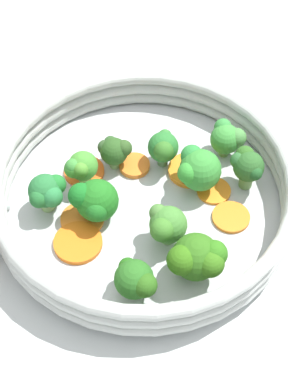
{
  "coord_description": "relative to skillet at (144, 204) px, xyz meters",
  "views": [
    {
      "loc": [
        0.26,
        -0.3,
        0.53
      ],
      "look_at": [
        0.0,
        0.0,
        0.03
      ],
      "focal_mm": 60.0,
      "sensor_mm": 36.0,
      "label": 1
    }
  ],
  "objects": [
    {
      "name": "ground_plane",
      "position": [
        0.0,
        0.0,
        -0.01
      ],
      "size": [
        4.0,
        4.0,
        0.0
      ],
      "primitive_type": "plane",
      "color": "#B8BEBC"
    },
    {
      "name": "skillet",
      "position": [
        0.0,
        0.0,
        0.0
      ],
      "size": [
        0.29,
        0.29,
        0.01
      ],
      "primitive_type": "cylinder",
      "color": "#B2B5B7",
      "rests_on": "ground_plane"
    },
    {
      "name": "skillet_rim_wall",
      "position": [
        0.0,
        0.0,
        0.03
      ],
      "size": [
        0.31,
        0.31,
        0.04
      ],
      "color": "#B2B7B1",
      "rests_on": "skillet"
    },
    {
      "name": "skillet_rivet_left",
      "position": [
        -0.1,
        -0.1,
        0.01
      ],
      "size": [
        0.01,
        0.01,
        0.01
      ],
      "primitive_type": "sphere",
      "color": "#B1B9B9",
      "rests_on": "skillet"
    },
    {
      "name": "skillet_rivet_right",
      "position": [
        -0.03,
        -0.14,
        0.01
      ],
      "size": [
        0.01,
        0.01,
        0.01
      ],
      "primitive_type": "sphere",
      "color": "#B1B2BB",
      "rests_on": "skillet"
    },
    {
      "name": "carrot_slice_0",
      "position": [
        -0.03,
        -0.06,
        0.01
      ],
      "size": [
        0.05,
        0.05,
        0.0
      ],
      "primitive_type": "cylinder",
      "rotation": [
        0.0,
        0.0,
        0.13
      ],
      "color": "orange",
      "rests_on": "skillet"
    },
    {
      "name": "carrot_slice_1",
      "position": [
        0.08,
        0.04,
        0.01
      ],
      "size": [
        0.05,
        0.05,
        0.0
      ],
      "primitive_type": "cylinder",
      "rotation": [
        0.0,
        0.0,
        5.08
      ],
      "color": "orange",
      "rests_on": "skillet"
    },
    {
      "name": "carrot_slice_2",
      "position": [
        -0.04,
        0.03,
        0.01
      ],
      "size": [
        0.04,
        0.04,
        0.01
      ],
      "primitive_type": "cylinder",
      "rotation": [
        0.0,
        0.0,
        1.13
      ],
      "color": "orange",
      "rests_on": "skillet"
    },
    {
      "name": "carrot_slice_3",
      "position": [
        0.01,
        0.06,
        0.01
      ],
      "size": [
        0.06,
        0.06,
        0.01
      ],
      "primitive_type": "cylinder",
      "rotation": [
        0.0,
        0.0,
        5.53
      ],
      "color": "orange",
      "rests_on": "skillet"
    },
    {
      "name": "carrot_slice_4",
      "position": [
        0.05,
        0.06,
        0.01
      ],
      "size": [
        0.05,
        0.05,
        0.0
      ],
      "primitive_type": "cylinder",
      "rotation": [
        0.0,
        0.0,
        1.2
      ],
      "color": "orange",
      "rests_on": "skillet"
    },
    {
      "name": "carrot_slice_5",
      "position": [
        -0.01,
        -0.08,
        0.01
      ],
      "size": [
        0.07,
        0.07,
        0.01
      ],
      "primitive_type": "cylinder",
      "rotation": [
        0.0,
        0.0,
        5.47
      ],
      "color": "orange",
      "rests_on": "skillet"
    },
    {
      "name": "carrot_slice_6",
      "position": [
        -0.07,
        -0.01,
        0.01
      ],
      "size": [
        0.05,
        0.05,
        0.0
      ],
      "primitive_type": "cylinder",
      "rotation": [
        0.0,
        0.0,
        3.42
      ],
      "color": "orange",
      "rests_on": "skillet"
    },
    {
      "name": "broccoli_floret_0",
      "position": [
        0.03,
        0.05,
        0.03
      ],
      "size": [
        0.05,
        0.05,
        0.05
      ],
      "color": "olive",
      "rests_on": "skillet"
    },
    {
      "name": "broccoli_floret_1",
      "position": [
        0.05,
        -0.02,
        0.03
      ],
      "size": [
        0.04,
        0.04,
        0.05
      ],
      "color": "#81B167",
      "rests_on": "skillet"
    },
    {
      "name": "broccoli_floret_2",
      "position": [
        -0.02,
        0.05,
        0.03
      ],
      "size": [
        0.03,
        0.04,
        0.04
      ],
      "color": "#5D8755",
      "rests_on": "skillet"
    },
    {
      "name": "broccoli_floret_3",
      "position": [
        0.02,
        0.11,
        0.03
      ],
      "size": [
        0.04,
        0.03,
        0.04
      ],
      "color": "#77A654",
      "rests_on": "skillet"
    },
    {
      "name": "broccoli_floret_4",
      "position": [
        0.06,
        -0.09,
        0.03
      ],
      "size": [
        0.04,
        0.04,
        0.04
      ],
      "color": "#8DB55E",
      "rests_on": "skillet"
    },
    {
      "name": "broccoli_floret_5",
      "position": [
        -0.02,
        -0.05,
        0.03
      ],
      "size": [
        0.05,
        0.04,
        0.05
      ],
      "color": "#719F5C",
      "rests_on": "skillet"
    },
    {
      "name": "broccoli_floret_6",
      "position": [
        -0.06,
        0.02,
        0.03
      ],
      "size": [
        0.03,
        0.03,
        0.04
      ],
      "color": "#83A667",
      "rests_on": "skillet"
    },
    {
      "name": "broccoli_floret_7",
      "position": [
        -0.06,
        -0.03,
        0.03
      ],
      "size": [
        0.03,
        0.04,
        0.04
      ],
      "color": "#8AB45D",
      "rests_on": "skillet"
    },
    {
      "name": "broccoli_floret_8",
      "position": [
        0.06,
        0.09,
        0.03
      ],
      "size": [
        0.04,
        0.03,
        0.05
      ],
      "color": "#648F4B",
      "rests_on": "skillet"
    },
    {
      "name": "broccoli_floret_9",
      "position": [
        -0.07,
        -0.07,
        0.03
      ],
      "size": [
        0.04,
        0.04,
        0.04
      ],
      "color": "#799B5A",
      "rests_on": "skillet"
    },
    {
      "name": "broccoli_floret_10",
      "position": [
        0.09,
        -0.03,
        0.04
      ],
      "size": [
        0.05,
        0.05,
        0.05
      ],
      "color": "#8DAB6A",
      "rests_on": "skillet"
    }
  ]
}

